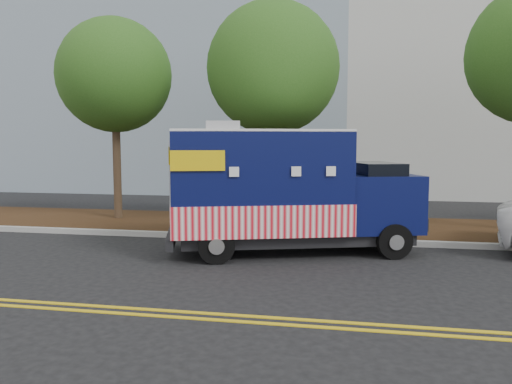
# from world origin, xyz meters

# --- Properties ---
(ground) EXTENTS (120.00, 120.00, 0.00)m
(ground) POSITION_xyz_m (0.00, 0.00, 0.00)
(ground) COLOR black
(ground) RESTS_ON ground
(curb) EXTENTS (120.00, 0.18, 0.15)m
(curb) POSITION_xyz_m (0.00, 1.40, 0.07)
(curb) COLOR #9E9E99
(curb) RESTS_ON ground
(mulch_strip) EXTENTS (120.00, 4.00, 0.15)m
(mulch_strip) POSITION_xyz_m (0.00, 3.50, 0.07)
(mulch_strip) COLOR #321D0D
(mulch_strip) RESTS_ON ground
(centerline_near) EXTENTS (120.00, 0.10, 0.01)m
(centerline_near) POSITION_xyz_m (0.00, -4.45, 0.01)
(centerline_near) COLOR gold
(centerline_near) RESTS_ON ground
(centerline_far) EXTENTS (120.00, 0.10, 0.01)m
(centerline_far) POSITION_xyz_m (0.00, -4.70, 0.01)
(centerline_far) COLOR gold
(centerline_far) RESTS_ON ground
(tree_a) EXTENTS (3.68, 3.68, 6.65)m
(tree_a) POSITION_xyz_m (-5.34, 3.63, 4.79)
(tree_a) COLOR #38281C
(tree_a) RESTS_ON ground
(tree_b) EXTENTS (4.00, 4.00, 6.88)m
(tree_b) POSITION_xyz_m (-0.13, 3.54, 4.87)
(tree_b) COLOR #38281C
(tree_b) RESTS_ON ground
(sign_post) EXTENTS (0.06, 0.06, 2.40)m
(sign_post) POSITION_xyz_m (-0.92, 1.73, 1.20)
(sign_post) COLOR #473828
(sign_post) RESTS_ON ground
(food_truck) EXTENTS (6.28, 3.81, 3.13)m
(food_truck) POSITION_xyz_m (0.60, 0.11, 1.42)
(food_truck) COLOR black
(food_truck) RESTS_ON ground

